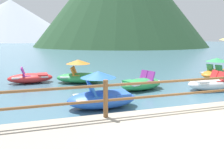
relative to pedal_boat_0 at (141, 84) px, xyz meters
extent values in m
plane|color=#477084|center=(-0.59, 34.24, -0.28)|extent=(200.00, 200.00, 0.00)
cylinder|color=brown|center=(-2.97, -4.21, 0.60)|extent=(0.12, 0.12, 0.95)
cylinder|color=brown|center=(-0.59, -4.21, 0.93)|extent=(23.80, 0.07, 0.07)
cylinder|color=brown|center=(-0.59, -4.21, 0.55)|extent=(23.80, 0.07, 0.07)
ellipsoid|color=green|center=(0.01, 0.00, -0.02)|extent=(2.46, 1.75, 0.51)
cube|color=silver|center=(0.01, 0.00, 0.07)|extent=(1.93, 1.41, 0.06)
cube|color=purple|center=(0.10, 0.27, 0.14)|extent=(0.50, 0.50, 0.08)
cube|color=purple|center=(0.27, 0.32, 0.36)|extent=(0.32, 0.44, 0.43)
cube|color=purple|center=(0.24, -0.16, 0.14)|extent=(0.50, 0.50, 0.08)
cube|color=purple|center=(0.41, -0.11, 0.36)|extent=(0.32, 0.44, 0.43)
cube|color=green|center=(-0.57, -0.18, 0.13)|extent=(0.71, 0.90, 0.12)
ellipsoid|color=white|center=(3.00, -1.04, -0.01)|extent=(2.33, 1.21, 0.54)
cube|color=silver|center=(3.00, -1.04, 0.09)|extent=(1.82, 0.99, 0.06)
cube|color=red|center=(3.18, -0.82, 0.16)|extent=(0.41, 0.41, 0.08)
cube|color=red|center=(3.36, -0.83, 0.38)|extent=(0.22, 0.41, 0.43)
cube|color=red|center=(3.16, -1.27, 0.16)|extent=(0.41, 0.41, 0.08)
cube|color=red|center=(3.34, -1.28, 0.38)|extent=(0.22, 0.41, 0.43)
cube|color=white|center=(2.37, -1.01, 0.15)|extent=(0.53, 0.81, 0.12)
ellipsoid|color=green|center=(-2.35, 2.56, -0.02)|extent=(2.88, 2.10, 0.51)
cube|color=silver|center=(-2.35, 2.56, 0.07)|extent=(2.26, 1.68, 0.06)
cube|color=orange|center=(-2.62, 2.37, 0.14)|extent=(0.51, 0.51, 0.08)
cube|color=orange|center=(-2.79, 2.43, 0.36)|extent=(0.32, 0.45, 0.43)
cube|color=orange|center=(-2.45, 2.87, 0.14)|extent=(0.51, 0.51, 0.08)
cube|color=orange|center=(-2.62, 2.93, 0.36)|extent=(0.32, 0.45, 0.43)
cube|color=green|center=(-1.67, 2.33, 0.13)|extent=(0.84, 1.07, 0.12)
cone|color=orange|center=(-2.47, 2.60, 0.84)|extent=(1.61, 1.61, 0.22)
ellipsoid|color=blue|center=(-2.49, -2.14, 0.01)|extent=(2.40, 1.30, 0.57)
cube|color=silver|center=(-2.49, -2.14, 0.11)|extent=(1.87, 1.06, 0.06)
cube|color=blue|center=(-2.68, -2.39, 0.18)|extent=(0.41, 0.41, 0.08)
cube|color=blue|center=(-2.86, -2.39, 0.40)|extent=(0.21, 0.40, 0.43)
cube|color=blue|center=(-2.67, -1.88, 0.18)|extent=(0.41, 0.41, 0.08)
cube|color=blue|center=(-2.85, -1.88, 0.40)|extent=(0.21, 0.40, 0.43)
cube|color=blue|center=(-1.84, -2.15, 0.17)|extent=(0.54, 0.89, 0.12)
cone|color=blue|center=(-2.61, -2.14, 0.88)|extent=(1.22, 1.22, 0.22)
ellipsoid|color=orange|center=(5.67, 1.48, -0.04)|extent=(2.85, 2.09, 0.48)
cube|color=silver|center=(5.67, 1.48, 0.05)|extent=(2.24, 1.68, 0.06)
cube|color=#339956|center=(5.57, 1.16, 0.12)|extent=(0.50, 0.50, 0.08)
cube|color=#339956|center=(5.40, 1.10, 0.34)|extent=(0.32, 0.44, 0.43)
cube|color=#339956|center=(5.40, 1.68, 0.12)|extent=(0.50, 0.50, 0.08)
cube|color=#339956|center=(5.23, 1.63, 0.34)|extent=(0.32, 0.44, 0.43)
cube|color=orange|center=(6.33, 1.69, 0.11)|extent=(0.83, 1.09, 0.12)
cone|color=#339956|center=(5.54, 1.44, 0.82)|extent=(1.65, 1.65, 0.22)
ellipsoid|color=red|center=(-4.91, 3.33, -0.02)|extent=(2.30, 1.19, 0.50)
cube|color=silver|center=(-4.91, 3.33, 0.06)|extent=(1.80, 0.98, 0.06)
cube|color=purple|center=(-5.08, 3.09, 0.13)|extent=(0.41, 0.41, 0.08)
cube|color=purple|center=(-5.26, 3.09, 0.35)|extent=(0.21, 0.40, 0.43)
cube|color=purple|center=(-5.08, 3.56, 0.13)|extent=(0.41, 0.41, 0.08)
cube|color=purple|center=(-5.26, 3.55, 0.35)|extent=(0.21, 0.40, 0.43)
cube|color=red|center=(-4.28, 3.33, 0.12)|extent=(0.51, 0.82, 0.12)
cone|color=#284C2D|center=(8.85, 59.01, 8.61)|extent=(25.93, 25.93, 17.77)
cone|color=#A8B2C1|center=(-16.79, 135.25, 11.37)|extent=(75.11, 75.11, 23.29)
camera|label=1|loc=(-4.57, -9.62, 2.10)|focal=37.41mm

